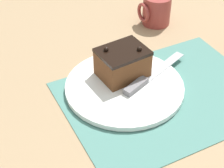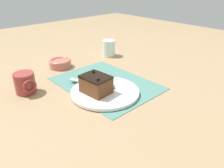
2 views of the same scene
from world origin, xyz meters
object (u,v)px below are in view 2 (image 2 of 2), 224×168
object	(u,v)px
chocolate_cake	(96,84)
small_bowl	(60,63)
cake_plate	(105,92)
serving_knife	(99,84)
drinking_glass	(109,48)
coffee_mug	(25,83)

from	to	relation	value
chocolate_cake	small_bowl	distance (m)	0.38
cake_plate	serving_knife	world-z (taller)	serving_knife
drinking_glass	serving_knife	bearing A→B (deg)	-47.53
cake_plate	serving_knife	size ratio (longest dim) A/B	1.32
drinking_glass	small_bowl	distance (m)	0.32
chocolate_cake	serving_knife	xyz separation A→B (m)	(-0.04, 0.05, -0.03)
small_bowl	serving_knife	bearing A→B (deg)	-1.42
cake_plate	serving_knife	distance (m)	0.05
cake_plate	chocolate_cake	distance (m)	0.06
serving_knife	drinking_glass	bearing A→B (deg)	20.98
small_bowl	coffee_mug	size ratio (longest dim) A/B	1.23
chocolate_cake	small_bowl	bearing A→B (deg)	171.69
cake_plate	serving_knife	xyz separation A→B (m)	(-0.05, 0.01, 0.01)
small_bowl	coffee_mug	distance (m)	0.30
coffee_mug	drinking_glass	bearing A→B (deg)	101.55
serving_knife	coffee_mug	world-z (taller)	coffee_mug
small_bowl	coffee_mug	bearing A→B (deg)	-58.78
serving_knife	coffee_mug	distance (m)	0.30
small_bowl	chocolate_cake	bearing A→B (deg)	-8.31
coffee_mug	chocolate_cake	bearing A→B (deg)	42.09
drinking_glass	small_bowl	world-z (taller)	drinking_glass
serving_knife	small_bowl	xyz separation A→B (m)	(-0.33, 0.01, 0.00)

